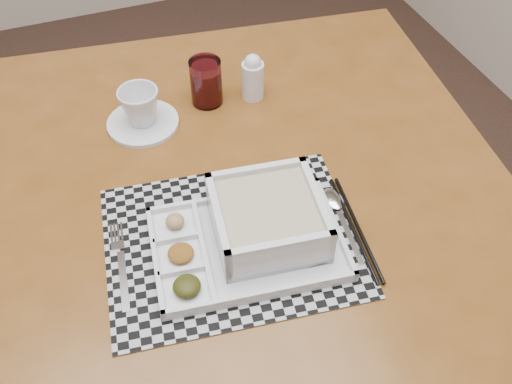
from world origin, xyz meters
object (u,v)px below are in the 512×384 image
creamer_bottle (253,77)px  cup (140,107)px  serving_tray (260,227)px  juice_glass (206,84)px  dining_table (222,225)px

creamer_bottle → cup: bearing=-178.0°
cup → creamer_bottle: 0.25m
serving_tray → cup: bearing=108.0°
juice_glass → creamer_bottle: (0.10, -0.02, 0.00)m
dining_table → serving_tray: size_ratio=3.60×
juice_glass → creamer_bottle: size_ratio=0.96×
dining_table → creamer_bottle: (0.16, 0.26, 0.14)m
dining_table → juice_glass: size_ratio=12.12×
serving_tray → creamer_bottle: creamer_bottle is taller
cup → juice_glass: bearing=17.0°
serving_tray → cup: 0.39m
cup → dining_table: bearing=-63.8°
serving_tray → cup: (-0.12, 0.37, 0.01)m
cup → creamer_bottle: creamer_bottle is taller
creamer_bottle → juice_glass: bearing=169.3°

